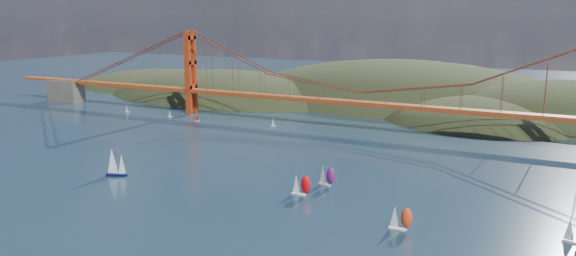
% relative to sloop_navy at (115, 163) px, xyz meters
% --- Properties ---
extents(ground, '(1200.00, 1200.00, 0.00)m').
position_rel_sloop_navy_xyz_m(ground, '(59.93, -45.71, -5.71)').
color(ground, black).
rests_on(ground, ground).
extents(headlands, '(725.00, 225.00, 96.00)m').
position_rel_sloop_navy_xyz_m(headlands, '(104.88, 232.57, -18.16)').
color(headlands, black).
rests_on(headlands, ground).
extents(bridge, '(552.00, 12.00, 55.00)m').
position_rel_sloop_navy_xyz_m(bridge, '(58.18, 134.29, 26.53)').
color(bridge, '#8F3E16').
rests_on(bridge, ground).
extents(sloop_navy, '(8.83, 6.56, 12.93)m').
position_rel_sloop_navy_xyz_m(sloop_navy, '(0.00, 0.00, 0.00)').
color(sloop_navy, black).
rests_on(sloop_navy, ground).
extents(racer_0, '(7.55, 3.07, 8.69)m').
position_rel_sloop_navy_xyz_m(racer_0, '(79.61, 12.16, -1.60)').
color(racer_0, white).
rests_on(racer_0, ground).
extents(racer_1, '(7.39, 3.03, 8.49)m').
position_rel_sloop_navy_xyz_m(racer_1, '(122.09, -4.53, -1.69)').
color(racer_1, white).
rests_on(racer_1, ground).
extents(racer_2, '(7.61, 3.85, 8.55)m').
position_rel_sloop_navy_xyz_m(racer_2, '(171.12, 8.41, -1.67)').
color(racer_2, white).
rests_on(racer_2, ground).
extents(racer_rwb, '(7.82, 4.66, 8.76)m').
position_rel_sloop_navy_xyz_m(racer_rwb, '(83.55, 27.33, -1.57)').
color(racer_rwb, silver).
rests_on(racer_rwb, ground).
extents(distant_boat_0, '(3.00, 2.00, 4.70)m').
position_rel_sloop_navy_xyz_m(distant_boat_0, '(-102.17, 117.68, -3.30)').
color(distant_boat_0, silver).
rests_on(distant_boat_0, ground).
extents(distant_boat_1, '(3.00, 2.00, 4.70)m').
position_rel_sloop_navy_xyz_m(distant_boat_1, '(-64.87, 116.74, -3.30)').
color(distant_boat_1, silver).
rests_on(distant_boat_1, ground).
extents(distant_boat_2, '(3.00, 2.00, 4.70)m').
position_rel_sloop_navy_xyz_m(distant_boat_2, '(-40.37, 112.87, -3.30)').
color(distant_boat_2, silver).
rests_on(distant_boat_2, ground).
extents(distant_boat_3, '(3.00, 2.00, 4.70)m').
position_rel_sloop_navy_xyz_m(distant_boat_3, '(9.43, 120.51, -3.30)').
color(distant_boat_3, silver).
rests_on(distant_boat_3, ground).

